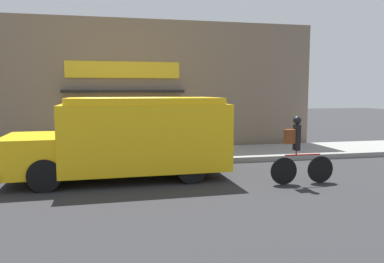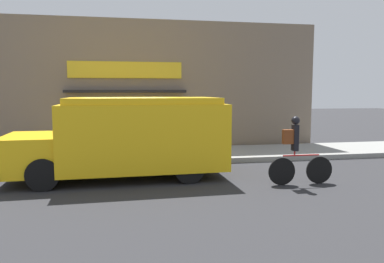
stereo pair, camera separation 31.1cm
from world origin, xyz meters
The scene contains 6 objects.
ground_plane centered at (0.00, 0.00, 0.00)m, with size 70.00×70.00×0.00m, color #2B2B2D.
sidewalk centered at (0.00, 1.39, 0.09)m, with size 28.00×2.78×0.17m.
storefront centered at (0.00, 3.13, 2.55)m, with size 15.58×0.75×5.10m.
school_bus centered at (0.03, -1.40, 1.13)m, with size 5.78×2.75×2.18m.
cyclist centered at (4.16, -2.98, 0.82)m, with size 1.71×0.21×1.73m.
trash_bin centered at (-2.43, 1.70, 0.59)m, with size 0.51×0.51×0.84m.
Camera 1 is at (-0.46, -11.54, 2.35)m, focal length 35.00 mm.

